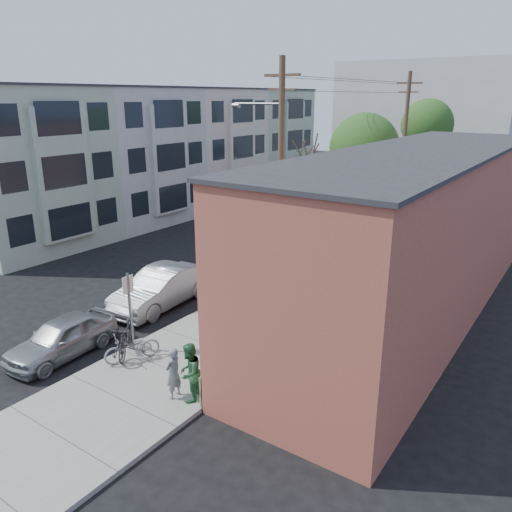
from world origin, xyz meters
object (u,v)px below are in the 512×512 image
Objects in this scene: tree_leafy_far at (427,125)px; patio_chair_a at (236,355)px; parking_meter_near at (218,285)px; car_1 at (161,288)px; sign_post at (130,305)px; cyclist at (250,289)px; bus at (354,181)px; parking_meter_far at (323,235)px; parked_bike_b at (132,347)px; patron_green at (189,373)px; parked_bike_a at (127,339)px; car_3 at (324,224)px; car_2 at (271,247)px; patio_chair_b at (256,346)px; utility_pole_near at (280,166)px; tree_bare at (301,220)px; car_0 at (62,337)px; car_4 at (360,210)px; tree_leafy_mid at (364,148)px; patron_grey at (173,373)px.

tree_leafy_far reaches higher than patio_chair_a.
car_1 reaches higher than parking_meter_near.
sign_post reaches higher than cyclist.
bus reaches higher than car_1.
parked_bike_b is at bearing -87.43° from parking_meter_far.
patron_green is (3.16, -31.36, -5.30)m from tree_leafy_far.
parked_bike_a is 0.50m from parked_bike_b.
parked_bike_a is 0.33× the size of car_3.
tree_leafy_far is at bearing 82.55° from car_2.
patio_chair_b is at bearing -83.23° from tree_leafy_far.
utility_pole_near is 9.58m from patio_chair_b.
cyclist is (1.47, -9.17, 0.08)m from parking_meter_far.
parked_bike_b is at bearing -89.79° from tree_leafy_far.
parked_bike_b is (-3.05, -1.58, 0.04)m from patio_chair_a.
tree_bare is 2.73× the size of cyclist.
car_0 is (-5.49, -2.51, 0.09)m from patio_chair_a.
car_4 is (-1.45, 18.06, -0.29)m from parking_meter_near.
tree_leafy_mid is 7.08m from car_4.
patron_green is at bearing -101.96° from patio_chair_b.
bus is (-3.61, 12.58, 0.66)m from car_3.
utility_pole_near is at bearing -91.12° from tree_leafy_far.
patron_grey is at bearing -76.35° from bus.
car_0 is at bearing -132.13° from parked_bike_b.
tree_leafy_far is (0.55, 25.48, 5.35)m from parking_meter_near.
car_0 is (-2.32, -12.17, -1.95)m from tree_bare.
parking_meter_far is 0.68× the size of parked_bike_b.
tree_leafy_far reaches higher than patron_green.
tree_leafy_mid is at bearing 87.32° from utility_pole_near.
parked_bike_b reaches higher than patio_chair_b.
patio_chair_b is 4.07m from parked_bike_b.
car_3 is at bearing -167.70° from patron_grey.
patron_grey is 0.37× the size of car_4.
tree_bare reaches higher than parked_bike_a.
utility_pole_near is at bearing -77.41° from car_4.
parking_meter_far is 15.83m from patron_grey.
tree_leafy_mid reaches higher than parked_bike_b.
car_0 is at bearing -105.90° from parking_meter_near.
parking_meter_near is 0.25× the size of tree_bare.
parked_bike_b is at bearing -149.03° from patio_chair_a.
car_2 is at bearing 97.97° from sign_post.
utility_pole_near is at bearing -92.68° from tree_leafy_mid.
patio_chair_b is at bearing -62.89° from utility_pole_near.
parked_bike_a is at bearing -156.72° from patio_chair_b.
cyclist is at bearing -72.62° from utility_pole_near.
car_1 is (-5.94, 1.59, 0.23)m from patio_chair_b.
cyclist is (-2.24, 6.17, 0.03)m from patron_green.
tree_bare is 19.99m from bus.
bus is (-5.61, 11.81, -4.06)m from tree_leafy_mid.
patron_grey reaches higher than parked_bike_b.
car_2 is (-1.45, 6.29, -0.17)m from parking_meter_near.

